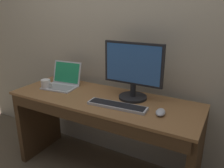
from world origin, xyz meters
The scene contains 6 objects.
desk centered at (0.00, -0.01, 0.51)m, with size 1.65×0.59×0.77m.
laptop_silver centered at (-0.50, 0.06, 0.82)m, with size 0.34×0.31×0.23m.
external_monitor centered at (0.23, 0.11, 1.01)m, with size 0.51×0.24×0.48m.
wired_keyboard centered at (0.20, -0.11, 0.78)m, with size 0.48×0.15×0.02m.
computer_mouse centered at (0.53, -0.07, 0.79)m, with size 0.07×0.12×0.04m, color #B7B7BC.
coffee_mug centered at (-0.59, -0.06, 0.82)m, with size 0.12×0.09×0.09m.
Camera 1 is at (0.94, -1.52, 1.50)m, focal length 36.11 mm.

